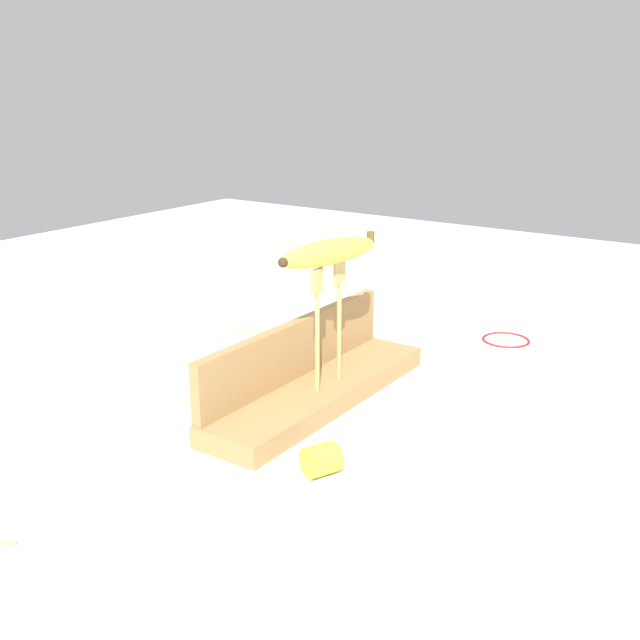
{
  "coord_description": "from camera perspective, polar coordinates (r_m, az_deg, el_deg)",
  "views": [
    {
      "loc": [
        -0.89,
        -0.61,
        0.47
      ],
      "look_at": [
        0.0,
        0.0,
        0.13
      ],
      "focal_mm": 42.61,
      "sensor_mm": 36.0,
      "label": 1
    }
  ],
  "objects": [
    {
      "name": "banana_chunk_far",
      "position": [
        0.96,
        0.15,
        -10.43
      ],
      "size": [
        0.05,
        0.05,
        0.04
      ],
      "color": "#B2C138",
      "rests_on": "ground"
    },
    {
      "name": "wooden_board",
      "position": [
        1.17,
        0.0,
        -5.42
      ],
      "size": [
        0.46,
        0.11,
        0.03
      ],
      "primitive_type": "cube",
      "color": "#A87F4C",
      "rests_on": "ground"
    },
    {
      "name": "ground_plane",
      "position": [
        1.17,
        0.0,
        -6.13
      ],
      "size": [
        3.0,
        3.0,
        0.0
      ],
      "primitive_type": "plane",
      "color": "white"
    },
    {
      "name": "board_backstop",
      "position": [
        1.17,
        -1.88,
        -2.19
      ],
      "size": [
        0.45,
        0.02,
        0.09
      ],
      "primitive_type": "cube",
      "color": "#A87F4C",
      "rests_on": "wooden_board"
    },
    {
      "name": "wire_coil",
      "position": [
        1.48,
        13.79,
        -1.4
      ],
      "size": [
        0.09,
        0.09,
        0.01
      ],
      "primitive_type": "torus",
      "color": "red",
      "rests_on": "ground"
    },
    {
      "name": "banana_raised_center",
      "position": [
        1.09,
        0.65,
        5.12
      ],
      "size": [
        0.19,
        0.08,
        0.04
      ],
      "color": "#DBD147",
      "rests_on": "fork_stand_center"
    },
    {
      "name": "fork_stand_center",
      "position": [
        1.12,
        0.64,
        0.42
      ],
      "size": [
        0.08,
        0.01,
        0.19
      ],
      "color": "tan",
      "rests_on": "wooden_board"
    },
    {
      "name": "banana_chunk_near",
      "position": [
        1.33,
        -1.38,
        -2.22
      ],
      "size": [
        0.06,
        0.06,
        0.04
      ],
      "color": "#DBD147",
      "rests_on": "ground"
    },
    {
      "name": "fork_fallen_near",
      "position": [
        1.45,
        -3.14,
        -1.25
      ],
      "size": [
        0.03,
        0.18,
        0.01
      ],
      "color": "tan",
      "rests_on": "ground"
    }
  ]
}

